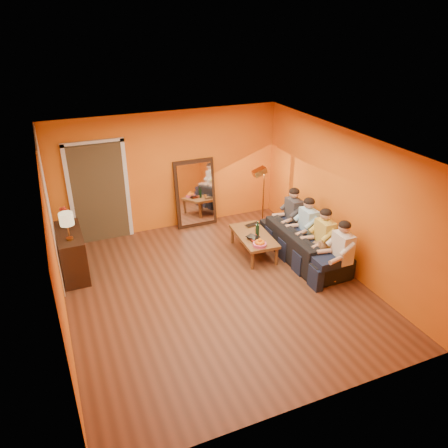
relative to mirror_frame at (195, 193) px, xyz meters
name	(u,v)px	position (x,y,z in m)	size (l,w,h in m)	color
room_shell	(208,215)	(-0.55, -2.26, 0.54)	(5.00, 5.50, 2.60)	brown
white_accent	(49,207)	(-3.04, -0.88, 0.54)	(0.02, 1.90, 2.58)	white
doorway_recess	(98,191)	(-2.05, 0.20, 0.29)	(1.06, 0.30, 2.10)	#3F2D19
door_jamb_left	(70,198)	(-2.62, 0.08, 0.29)	(0.08, 0.06, 2.20)	white
door_jamb_right	(127,189)	(-1.48, 0.08, 0.29)	(0.08, 0.06, 2.20)	white
door_header	(92,142)	(-2.05, 0.08, 1.36)	(1.22, 0.06, 0.08)	white
mirror_frame	(195,193)	(0.00, 0.00, 0.00)	(0.92, 0.06, 1.52)	black
mirror_glass	(196,194)	(0.00, -0.04, 0.00)	(0.78, 0.02, 1.36)	white
sideboard	(72,253)	(-2.79, -1.08, -0.34)	(0.44, 1.18, 0.85)	black
table_lamp	(68,227)	(-2.79, -1.38, 0.34)	(0.24, 0.24, 0.51)	beige
sofa	(304,243)	(1.45, -2.25, -0.44)	(0.84, 2.16, 0.63)	black
coffee_table	(253,244)	(0.61, -1.72, -0.55)	(0.62, 1.22, 0.42)	brown
floor_lamp	(263,200)	(1.27, -0.84, -0.04)	(0.30, 0.24, 1.44)	#B47735
dog	(325,260)	(1.45, -2.98, -0.41)	(0.38, 0.59, 0.70)	#9E6747
person_far_left	(342,252)	(1.58, -3.25, -0.15)	(0.70, 0.44, 1.22)	beige
person_mid_left	(324,239)	(1.58, -2.70, -0.15)	(0.70, 0.44, 1.22)	gold
person_mid_right	(308,227)	(1.58, -2.15, -0.15)	(0.70, 0.44, 1.22)	#9ACEEF
person_far_right	(293,216)	(1.58, -1.60, -0.15)	(0.70, 0.44, 1.22)	#343338
fruit_bowl	(260,242)	(0.51, -2.17, -0.26)	(0.26, 0.26, 0.16)	#D94C7A
wine_bottle	(257,228)	(0.66, -1.77, -0.18)	(0.07, 0.07, 0.31)	black
tumbler	(257,229)	(0.73, -1.60, -0.30)	(0.09, 0.09, 0.09)	#B27F3F
laptop	(254,225)	(0.79, -1.37, -0.33)	(0.32, 0.21, 0.03)	black
book_lower	(250,240)	(0.43, -1.92, -0.33)	(0.18, 0.24, 0.02)	black
book_mid	(250,239)	(0.44, -1.91, -0.31)	(0.19, 0.26, 0.02)	red
book_upper	(250,239)	(0.43, -1.93, -0.29)	(0.18, 0.24, 0.02)	black
vase	(66,222)	(-2.79, -0.83, 0.19)	(0.20, 0.20, 0.21)	black
flowers	(64,210)	(-2.79, -0.83, 0.42)	(0.17, 0.17, 0.42)	red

